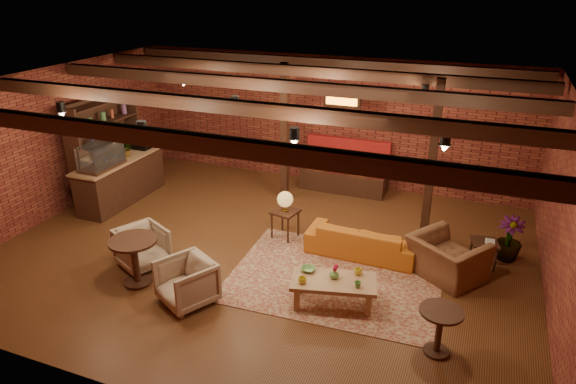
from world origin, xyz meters
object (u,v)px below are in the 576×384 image
at_px(plant_tall, 517,197).
at_px(armchair_b, 186,280).
at_px(side_table_lamp, 285,203).
at_px(round_table_left, 135,254).
at_px(armchair_right, 448,252).
at_px(coffee_table, 333,282).
at_px(side_table_book, 485,243).
at_px(round_table_right, 440,325).
at_px(armchair_a, 142,246).
at_px(sofa, 362,240).

bearing_deg(plant_tall, armchair_b, -144.95).
distance_m(side_table_lamp, armchair_b, 2.79).
distance_m(round_table_left, armchair_right, 5.42).
bearing_deg(coffee_table, side_table_book, 44.31).
relative_size(armchair_b, round_table_right, 1.16).
relative_size(round_table_left, plant_tall, 0.33).
bearing_deg(armchair_a, coffee_table, -61.61).
xyz_separation_m(sofa, side_table_lamp, (-1.63, 0.10, 0.46)).
bearing_deg(coffee_table, round_table_left, -169.10).
bearing_deg(armchair_a, round_table_left, -127.79).
relative_size(side_table_book, round_table_right, 0.76).
bearing_deg(side_table_lamp, coffee_table, -49.95).
distance_m(coffee_table, side_table_book, 3.10).
bearing_deg(armchair_a, round_table_right, -68.35).
bearing_deg(armchair_b, armchair_a, -177.96).
height_order(round_table_left, plant_tall, plant_tall).
bearing_deg(armchair_right, armchair_a, 52.00).
distance_m(coffee_table, armchair_b, 2.37).
xyz_separation_m(round_table_left, armchair_b, (1.12, -0.17, -0.16)).
height_order(armchair_a, armchair_b, armchair_b).
height_order(sofa, armchair_right, armchair_right).
height_order(coffee_table, armchair_right, armchair_right).
bearing_deg(plant_tall, round_table_left, -151.52).
height_order(armchair_right, round_table_right, armchair_right).
bearing_deg(armchair_a, plant_tall, -39.93).
bearing_deg(side_table_book, armchair_b, -146.17).
height_order(sofa, side_table_lamp, side_table_lamp).
height_order(sofa, armchair_a, armchair_a).
bearing_deg(side_table_lamp, armchair_right, -6.45).
distance_m(sofa, armchair_right, 1.62).
distance_m(round_table_left, armchair_b, 1.14).
xyz_separation_m(side_table_lamp, round_table_right, (3.31, -2.45, -0.29)).
relative_size(armchair_a, side_table_book, 1.51).
distance_m(coffee_table, armchair_right, 2.23).
height_order(side_table_lamp, side_table_book, side_table_lamp).
distance_m(side_table_lamp, armchair_a, 2.86).
distance_m(armchair_b, plant_tall, 6.01).
bearing_deg(side_table_lamp, plant_tall, 9.73).
bearing_deg(side_table_book, plant_tall, 45.93).
xyz_separation_m(coffee_table, armchair_b, (-2.23, -0.81, 0.00)).
bearing_deg(plant_tall, armchair_right, -132.87).
height_order(armchair_a, armchair_right, armchair_right).
bearing_deg(side_table_lamp, armchair_b, -103.53).
bearing_deg(sofa, coffee_table, 89.57).
height_order(armchair_right, side_table_book, armchair_right).
relative_size(armchair_a, armchair_right, 0.70).
bearing_deg(sofa, plant_tall, -161.15).
distance_m(coffee_table, side_table_lamp, 2.48).
distance_m(sofa, side_table_book, 2.21).
xyz_separation_m(coffee_table, round_table_right, (1.73, -0.57, 0.07)).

